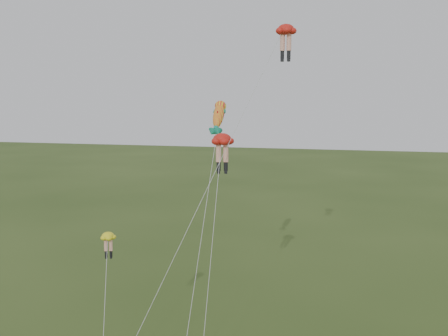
# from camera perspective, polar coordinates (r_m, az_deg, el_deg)

# --- Properties ---
(legs_kite_red_high) EXTENTS (9.88, 9.32, 22.17)m
(legs_kite_red_high) POSITION_cam_1_polar(r_m,az_deg,el_deg) (34.58, 6.77, 14.57)
(legs_kite_red_high) COLOR red
(legs_kite_red_high) RESTS_ON ground
(legs_kite_red_mid) EXTENTS (1.87, 7.28, 14.98)m
(legs_kite_red_mid) POSITION_cam_1_polar(r_m,az_deg,el_deg) (32.81, -0.24, 2.67)
(legs_kite_red_mid) COLOR red
(legs_kite_red_mid) RESTS_ON ground
(legs_kite_yellow) EXTENTS (2.08, 4.87, 8.84)m
(legs_kite_yellow) POSITION_cam_1_polar(r_m,az_deg,el_deg) (32.69, -13.14, -8.41)
(legs_kite_yellow) COLOR yellow
(legs_kite_yellow) RESTS_ON ground
(fish_kite) EXTENTS (0.95, 11.11, 17.32)m
(fish_kite) POSITION_cam_1_polar(r_m,az_deg,el_deg) (37.05, -0.63, 5.96)
(fish_kite) COLOR yellow
(fish_kite) RESTS_ON ground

